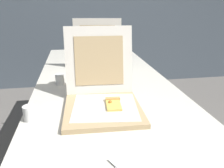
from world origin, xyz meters
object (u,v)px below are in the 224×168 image
object	(u,v)px
pizza_box_middle	(98,66)
cup_white_mid	(60,79)
table	(104,91)
pizza_box_front	(102,97)
napkin_pile	(136,165)
cup_white_near_left	(30,113)

from	to	relation	value
pizza_box_middle	cup_white_mid	bearing A→B (deg)	-135.18
table	pizza_box_front	bearing A→B (deg)	-99.11
pizza_box_middle	napkin_pile	distance (m)	0.99
table	pizza_box_middle	distance (m)	0.25
pizza_box_front	napkin_pile	distance (m)	0.44
pizza_box_front	cup_white_near_left	size ratio (longest dim) A/B	6.66
pizza_box_front	cup_white_near_left	xyz separation A→B (m)	(-0.33, -0.07, -0.02)
pizza_box_front	pizza_box_middle	size ratio (longest dim) A/B	1.09
cup_white_near_left	napkin_pile	distance (m)	0.52
cup_white_mid	cup_white_near_left	bearing A→B (deg)	-103.45
napkin_pile	cup_white_mid	bearing A→B (deg)	108.65
pizza_box_front	table	bearing A→B (deg)	83.25
pizza_box_middle	pizza_box_front	bearing A→B (deg)	-85.43
pizza_box_front	cup_white_near_left	bearing A→B (deg)	-165.18
table	cup_white_near_left	world-z (taller)	cup_white_near_left
pizza_box_middle	napkin_pile	bearing A→B (deg)	-80.93
pizza_box_front	napkin_pile	bearing A→B (deg)	-81.09
cup_white_mid	table	bearing A→B (deg)	-8.00
table	napkin_pile	xyz separation A→B (m)	(-0.00, -0.76, 0.05)
pizza_box_middle	cup_white_mid	xyz separation A→B (m)	(-0.26, -0.19, -0.02)
pizza_box_front	cup_white_near_left	distance (m)	0.34
cup_white_near_left	pizza_box_middle	bearing A→B (deg)	60.13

